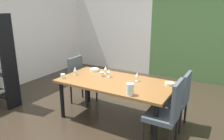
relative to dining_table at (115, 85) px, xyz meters
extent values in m
cube|color=#32271D|center=(-0.30, -0.17, -0.66)|extent=(5.60, 6.22, 0.02)
cube|color=white|center=(-1.76, 2.88, 0.73)|extent=(2.67, 0.10, 2.76)
cube|color=#527743|center=(1.03, 2.88, 0.73)|extent=(2.93, 0.10, 2.76)
cube|color=brown|center=(0.00, 0.00, 0.05)|extent=(1.95, 1.00, 0.04)
cylinder|color=black|center=(-0.88, 0.40, -0.31)|extent=(0.07, 0.07, 0.69)
cylinder|color=black|center=(0.88, 0.40, -0.31)|extent=(0.07, 0.07, 0.69)
cylinder|color=black|center=(-0.88, -0.40, -0.31)|extent=(0.07, 0.07, 0.69)
cylinder|color=black|center=(0.88, -0.40, -0.31)|extent=(0.07, 0.07, 0.69)
cube|color=#454E57|center=(0.92, -0.31, -0.20)|extent=(0.44, 0.44, 0.07)
cube|color=#454E57|center=(1.12, -0.31, 0.08)|extent=(0.05, 0.42, 0.56)
cylinder|color=black|center=(0.73, -0.50, -0.45)|extent=(0.04, 0.04, 0.42)
cylinder|color=black|center=(0.73, -0.12, -0.45)|extent=(0.04, 0.04, 0.42)
cylinder|color=black|center=(1.11, -0.12, -0.45)|extent=(0.04, 0.04, 0.42)
cube|color=#454E57|center=(-0.92, 0.31, -0.20)|extent=(0.44, 0.44, 0.07)
cube|color=#454E57|center=(-1.12, 0.31, 0.05)|extent=(0.05, 0.42, 0.51)
cylinder|color=black|center=(-0.73, 0.50, -0.45)|extent=(0.04, 0.04, 0.42)
cylinder|color=black|center=(-0.73, 0.12, -0.45)|extent=(0.04, 0.04, 0.42)
cylinder|color=black|center=(-1.11, 0.50, -0.45)|extent=(0.04, 0.04, 0.42)
cylinder|color=black|center=(-1.11, 0.12, -0.45)|extent=(0.04, 0.04, 0.42)
cube|color=#454E57|center=(0.92, 0.31, -0.20)|extent=(0.44, 0.44, 0.07)
cube|color=#454E57|center=(1.12, 0.31, 0.05)|extent=(0.05, 0.42, 0.51)
cylinder|color=black|center=(0.73, 0.12, -0.45)|extent=(0.04, 0.04, 0.42)
cylinder|color=black|center=(0.73, 0.50, -0.45)|extent=(0.04, 0.04, 0.42)
cylinder|color=black|center=(1.11, 0.12, -0.45)|extent=(0.04, 0.04, 0.42)
cylinder|color=black|center=(1.11, 0.50, -0.45)|extent=(0.04, 0.04, 0.42)
cube|color=black|center=(-1.98, -0.59, 0.26)|extent=(0.05, 0.30, 1.84)
cylinder|color=beige|center=(-2.36, -0.59, -0.39)|extent=(0.15, 0.15, 0.04)
cylinder|color=silver|center=(-2.29, -0.59, 0.06)|extent=(0.22, 0.22, 0.04)
cylinder|color=silver|center=(-0.21, 0.14, 0.08)|extent=(0.06, 0.06, 0.00)
cylinder|color=silver|center=(-0.21, 0.14, 0.12)|extent=(0.01, 0.01, 0.08)
cone|color=silver|center=(-0.21, 0.14, 0.19)|extent=(0.07, 0.07, 0.06)
cylinder|color=silver|center=(0.32, 0.19, 0.08)|extent=(0.06, 0.06, 0.00)
cylinder|color=silver|center=(0.32, 0.19, 0.12)|extent=(0.01, 0.01, 0.08)
cone|color=silver|center=(0.32, 0.19, 0.20)|extent=(0.06, 0.06, 0.08)
cylinder|color=silver|center=(-0.38, 0.29, 0.08)|extent=(0.06, 0.06, 0.00)
cylinder|color=silver|center=(-0.38, 0.29, 0.12)|extent=(0.01, 0.01, 0.08)
cone|color=silver|center=(-0.38, 0.29, 0.19)|extent=(0.06, 0.06, 0.06)
cylinder|color=silver|center=(-0.82, -0.06, 0.08)|extent=(0.06, 0.06, 0.00)
cylinder|color=silver|center=(-0.82, -0.06, 0.11)|extent=(0.01, 0.01, 0.07)
cone|color=silver|center=(-0.82, -0.06, 0.19)|extent=(0.07, 0.07, 0.09)
cylinder|color=white|center=(-0.65, 0.32, 0.10)|extent=(0.17, 0.17, 0.05)
cylinder|color=beige|center=(0.85, 0.28, 0.09)|extent=(0.15, 0.15, 0.04)
cylinder|color=#ECE2C7|center=(-0.35, 0.11, 0.11)|extent=(0.08, 0.08, 0.08)
cylinder|color=white|center=(-0.89, -0.32, 0.11)|extent=(0.08, 0.08, 0.08)
cylinder|color=silver|center=(0.47, -0.41, 0.16)|extent=(0.11, 0.11, 0.17)
cone|color=silver|center=(0.52, -0.41, 0.23)|extent=(0.04, 0.04, 0.03)
camera|label=1|loc=(1.71, -3.08, 1.32)|focal=35.00mm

